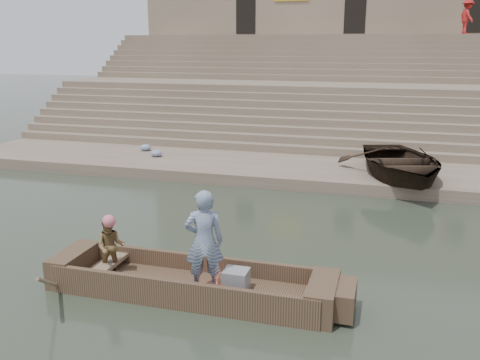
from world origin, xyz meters
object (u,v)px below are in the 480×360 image
at_px(television, 236,280).
at_px(standing_man, 204,241).
at_px(rowing_man, 111,247).
at_px(pedestrian, 467,16).
at_px(main_rowboat, 190,289).
at_px(beached_rowboat, 400,162).

bearing_deg(television, standing_man, -161.25).
relative_size(rowing_man, pedestrian, 0.64).
height_order(main_rowboat, television, television).
distance_m(television, beached_rowboat, 9.47).
relative_size(television, beached_rowboat, 0.09).
relative_size(main_rowboat, beached_rowboat, 1.01).
bearing_deg(main_rowboat, rowing_man, -179.03).
height_order(standing_man, pedestrian, pedestrian).
relative_size(beached_rowboat, pedestrian, 2.68).
distance_m(standing_man, pedestrian, 24.92).
bearing_deg(rowing_man, television, -21.24).
xyz_separation_m(standing_man, beached_rowboat, (3.56, 9.15, -0.29)).
bearing_deg(standing_man, beached_rowboat, -131.39).
bearing_deg(main_rowboat, television, -0.00).
height_order(main_rowboat, pedestrian, pedestrian).
relative_size(rowing_man, television, 2.57).
bearing_deg(pedestrian, standing_man, 146.34).
relative_size(television, pedestrian, 0.25).
bearing_deg(rowing_man, pedestrian, 47.39).
bearing_deg(main_rowboat, pedestrian, 72.87).
height_order(rowing_man, beached_rowboat, beached_rowboat).
xyz_separation_m(standing_man, television, (0.54, 0.18, -0.78)).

